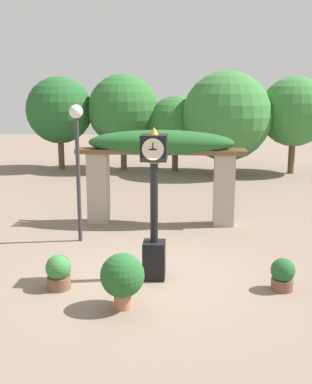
{
  "coord_description": "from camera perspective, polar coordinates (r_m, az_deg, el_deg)",
  "views": [
    {
      "loc": [
        0.88,
        -9.2,
        3.79
      ],
      "look_at": [
        0.14,
        0.46,
        1.68
      ],
      "focal_mm": 45.0,
      "sensor_mm": 36.0,
      "label": 1
    }
  ],
  "objects": [
    {
      "name": "lamp_post",
      "position": [
        11.86,
        -9.33,
        5.68
      ],
      "size": [
        0.33,
        0.33,
        3.4
      ],
      "color": "#333338",
      "rests_on": "ground"
    },
    {
      "name": "potted_plant_near_left",
      "position": [
        9.51,
        -11.47,
        -9.27
      ],
      "size": [
        0.49,
        0.49,
        0.67
      ],
      "color": "brown",
      "rests_on": "ground"
    },
    {
      "name": "ground_plane",
      "position": [
        9.99,
        -1.04,
        -10.04
      ],
      "size": [
        60.0,
        60.0,
        0.0
      ],
      "primitive_type": "plane",
      "color": "#7F6B5B"
    },
    {
      "name": "pergola",
      "position": [
        13.38,
        0.55,
        4.36
      ],
      "size": [
        4.71,
        1.16,
        2.65
      ],
      "color": "#A89E89",
      "rests_on": "ground"
    },
    {
      "name": "pedestal_clock",
      "position": [
        9.47,
        -0.23,
        -1.77
      ],
      "size": [
        0.5,
        0.55,
        3.06
      ],
      "color": "black",
      "rests_on": "ground"
    },
    {
      "name": "tree_line",
      "position": [
        21.89,
        2.97,
        9.21
      ],
      "size": [
        13.71,
        4.5,
        4.52
      ],
      "color": "brown",
      "rests_on": "ground"
    },
    {
      "name": "potted_plant_near_right",
      "position": [
        8.48,
        -4.01,
        -9.99
      ],
      "size": [
        0.78,
        0.78,
        1.0
      ],
      "color": "#B26B4C",
      "rests_on": "ground"
    },
    {
      "name": "potted_plant_far_left",
      "position": [
        9.59,
        14.78,
        -9.4
      ],
      "size": [
        0.46,
        0.46,
        0.63
      ],
      "color": "brown",
      "rests_on": "ground"
    }
  ]
}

